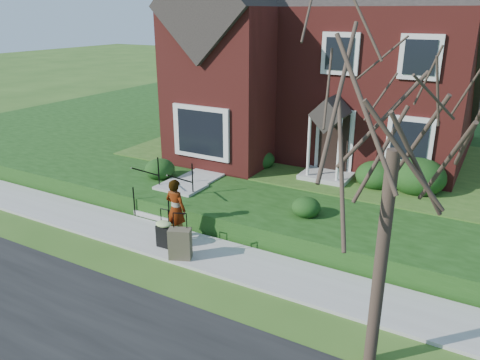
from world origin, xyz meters
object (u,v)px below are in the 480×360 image
Objects in this scene: suitcase_black at (164,232)px; tree_verge at (397,126)px; front_steps at (172,196)px; woman at (176,209)px; suitcase_olive at (180,244)px.

tree_verge reaches higher than suitcase_black.
woman is at bearing -49.26° from front_steps.
woman is 0.27× the size of tree_verge.
front_steps is at bearing 107.99° from suitcase_olive.
woman is at bearing 108.33° from suitcase_olive.
suitcase_olive is 6.42m from tree_verge.
tree_verge is (5.79, -2.07, 3.36)m from woman.
woman reaches higher than front_steps.
woman is (1.34, -1.56, 0.44)m from front_steps.
front_steps is 2.53m from suitcase_black.
woman is 1.22m from suitcase_olive.
tree_verge is (5.04, -1.22, 3.80)m from suitcase_olive.
front_steps is 8.86m from tree_verge.
woman is at bearing 89.90° from suitcase_black.
suitcase_black is 0.78m from suitcase_olive.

